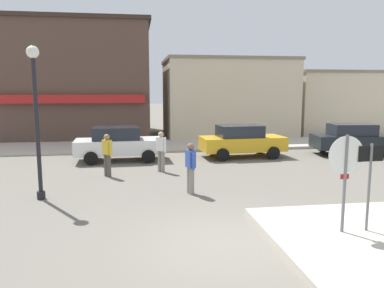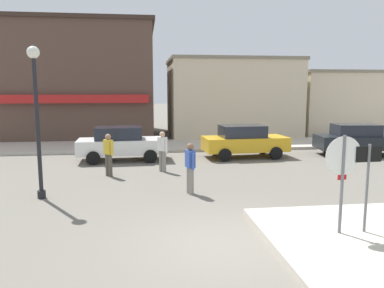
% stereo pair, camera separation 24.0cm
% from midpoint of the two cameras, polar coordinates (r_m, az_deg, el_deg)
% --- Properties ---
extents(ground_plane, '(160.00, 160.00, 0.00)m').
position_cam_midpoint_polar(ground_plane, '(8.27, 4.61, -14.88)').
color(ground_plane, '#6B665B').
extents(kerb_far, '(80.00, 4.00, 0.15)m').
position_cam_midpoint_polar(kerb_far, '(21.56, -3.69, -0.19)').
color(kerb_far, beige).
rests_on(kerb_far, ground).
extents(stop_sign, '(0.82, 0.07, 2.30)m').
position_cam_midpoint_polar(stop_sign, '(8.68, 21.58, -3.84)').
color(stop_sign, slate).
rests_on(stop_sign, ground).
extents(one_way_sign, '(0.60, 0.06, 2.10)m').
position_cam_midpoint_polar(one_way_sign, '(9.01, 24.73, -4.79)').
color(one_way_sign, slate).
rests_on(one_way_sign, ground).
extents(lamp_post, '(0.36, 0.36, 4.54)m').
position_cam_midpoint_polar(lamp_post, '(11.82, -23.29, 6.20)').
color(lamp_post, black).
rests_on(lamp_post, ground).
extents(parked_car_nearest, '(4.07, 2.00, 1.56)m').
position_cam_midpoint_polar(parked_car_nearest, '(17.50, -11.47, 0.11)').
color(parked_car_nearest, white).
rests_on(parked_car_nearest, ground).
extents(parked_car_second, '(4.10, 2.07, 1.56)m').
position_cam_midpoint_polar(parked_car_second, '(18.20, 7.21, 0.52)').
color(parked_car_second, gold).
rests_on(parked_car_second, ground).
extents(parked_car_third, '(4.17, 2.22, 1.56)m').
position_cam_midpoint_polar(parked_car_third, '(20.36, 23.06, 0.75)').
color(parked_car_third, black).
rests_on(parked_car_third, ground).
extents(pedestrian_crossing_near, '(0.41, 0.49, 1.61)m').
position_cam_midpoint_polar(pedestrian_crossing_near, '(14.89, -5.20, -0.95)').
color(pedestrian_crossing_near, gray).
rests_on(pedestrian_crossing_near, ground).
extents(pedestrian_crossing_far, '(0.30, 0.55, 1.61)m').
position_cam_midpoint_polar(pedestrian_crossing_far, '(11.69, -0.81, -3.48)').
color(pedestrian_crossing_far, gray).
rests_on(pedestrian_crossing_far, ground).
extents(pedestrian_kerb_side, '(0.41, 0.49, 1.61)m').
position_cam_midpoint_polar(pedestrian_kerb_side, '(14.40, -13.27, -1.46)').
color(pedestrian_kerb_side, '#4C473D').
rests_on(pedestrian_kerb_side, ground).
extents(building_corner_shop, '(11.78, 9.51, 7.63)m').
position_cam_midpoint_polar(building_corner_shop, '(28.21, -18.92, 9.02)').
color(building_corner_shop, brown).
rests_on(building_corner_shop, ground).
extents(building_storefront_left_near, '(8.67, 6.54, 5.32)m').
position_cam_midpoint_polar(building_storefront_left_near, '(26.78, 4.94, 7.02)').
color(building_storefront_left_near, beige).
rests_on(building_storefront_left_near, ground).
extents(building_storefront_left_mid, '(7.24, 8.03, 4.58)m').
position_cam_midpoint_polar(building_storefront_left_mid, '(31.33, 19.46, 6.07)').
color(building_storefront_left_mid, beige).
rests_on(building_storefront_left_mid, ground).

